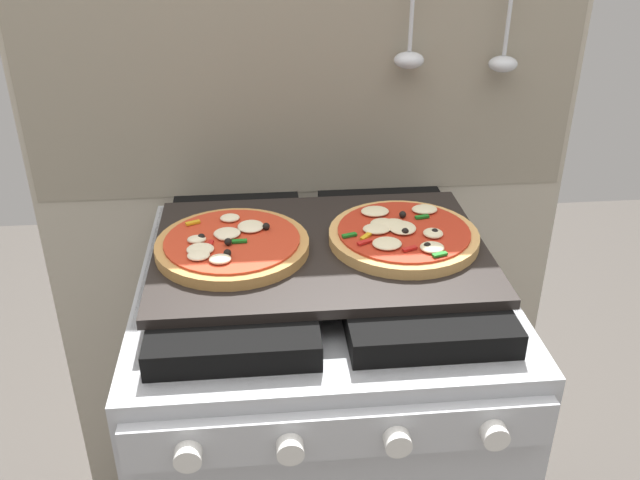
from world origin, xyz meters
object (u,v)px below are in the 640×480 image
object	(u,v)px
stove	(320,455)
pizza_left	(232,245)
pizza_right	(404,236)
baking_tray	(320,250)

from	to	relation	value
stove	pizza_left	xyz separation A→B (m)	(-0.14, -0.00, 0.48)
pizza_left	pizza_right	world-z (taller)	same
stove	pizza_left	world-z (taller)	pizza_left
baking_tray	pizza_right	xyz separation A→B (m)	(0.14, -0.00, 0.02)
stove	pizza_right	distance (m)	0.50
pizza_right	stove	bearing A→B (deg)	178.97
baking_tray	pizza_left	world-z (taller)	pizza_left
pizza_left	baking_tray	bearing A→B (deg)	2.31
stove	baking_tray	size ratio (longest dim) A/B	1.67
stove	baking_tray	distance (m)	0.46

